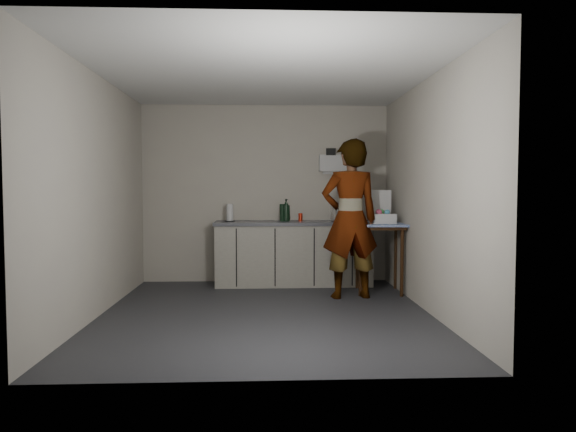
{
  "coord_description": "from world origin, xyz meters",
  "views": [
    {
      "loc": [
        -0.01,
        -5.6,
        1.37
      ],
      "look_at": [
        0.27,
        0.45,
        1.05
      ],
      "focal_mm": 32.0,
      "sensor_mm": 36.0,
      "label": 1
    }
  ],
  "objects_px": {
    "paper_towel": "(230,213)",
    "dish_rack": "(343,217)",
    "kitchen_counter": "(293,255)",
    "soap_bottle": "(286,210)",
    "side_table": "(379,232)",
    "dark_bottle": "(282,213)",
    "bakery_box": "(382,216)",
    "standing_man": "(350,219)",
    "soda_can": "(300,217)"
  },
  "relations": [
    {
      "from": "side_table",
      "to": "dark_bottle",
      "type": "distance_m",
      "value": 1.41
    },
    {
      "from": "kitchen_counter",
      "to": "dish_rack",
      "type": "relative_size",
      "value": 6.04
    },
    {
      "from": "kitchen_counter",
      "to": "paper_towel",
      "type": "distance_m",
      "value": 1.09
    },
    {
      "from": "kitchen_counter",
      "to": "dark_bottle",
      "type": "distance_m",
      "value": 0.63
    },
    {
      "from": "soap_bottle",
      "to": "dish_rack",
      "type": "xyz_separation_m",
      "value": [
        0.82,
        -0.01,
        -0.1
      ]
    },
    {
      "from": "kitchen_counter",
      "to": "soda_can",
      "type": "xyz_separation_m",
      "value": [
        0.1,
        0.07,
        0.54
      ]
    },
    {
      "from": "standing_man",
      "to": "soda_can",
      "type": "distance_m",
      "value": 1.14
    },
    {
      "from": "kitchen_counter",
      "to": "dark_bottle",
      "type": "relative_size",
      "value": 9.07
    },
    {
      "from": "soap_bottle",
      "to": "soda_can",
      "type": "distance_m",
      "value": 0.24
    },
    {
      "from": "side_table",
      "to": "dish_rack",
      "type": "xyz_separation_m",
      "value": [
        -0.39,
        0.6,
        0.17
      ]
    },
    {
      "from": "soap_bottle",
      "to": "paper_towel",
      "type": "relative_size",
      "value": 1.28
    },
    {
      "from": "kitchen_counter",
      "to": "dish_rack",
      "type": "xyz_separation_m",
      "value": [
        0.71,
        0.0,
        0.54
      ]
    },
    {
      "from": "soap_bottle",
      "to": "dish_rack",
      "type": "height_order",
      "value": "soap_bottle"
    },
    {
      "from": "soap_bottle",
      "to": "dark_bottle",
      "type": "bearing_deg",
      "value": -153.27
    },
    {
      "from": "side_table",
      "to": "soda_can",
      "type": "relative_size",
      "value": 8.28
    },
    {
      "from": "standing_man",
      "to": "paper_towel",
      "type": "xyz_separation_m",
      "value": [
        -1.56,
        0.9,
        0.03
      ]
    },
    {
      "from": "soda_can",
      "to": "soap_bottle",
      "type": "bearing_deg",
      "value": -164.5
    },
    {
      "from": "paper_towel",
      "to": "dish_rack",
      "type": "distance_m",
      "value": 1.62
    },
    {
      "from": "soda_can",
      "to": "bakery_box",
      "type": "height_order",
      "value": "bakery_box"
    },
    {
      "from": "dark_bottle",
      "to": "bakery_box",
      "type": "xyz_separation_m",
      "value": [
        1.3,
        -0.61,
        -0.01
      ]
    },
    {
      "from": "side_table",
      "to": "bakery_box",
      "type": "height_order",
      "value": "bakery_box"
    },
    {
      "from": "soap_bottle",
      "to": "dark_bottle",
      "type": "distance_m",
      "value": 0.07
    },
    {
      "from": "soap_bottle",
      "to": "dark_bottle",
      "type": "relative_size",
      "value": 1.29
    },
    {
      "from": "standing_man",
      "to": "dark_bottle",
      "type": "distance_m",
      "value": 1.22
    },
    {
      "from": "bakery_box",
      "to": "standing_man",
      "type": "bearing_deg",
      "value": -147.93
    },
    {
      "from": "soda_can",
      "to": "dish_rack",
      "type": "distance_m",
      "value": 0.61
    },
    {
      "from": "standing_man",
      "to": "dish_rack",
      "type": "relative_size",
      "value": 5.36
    },
    {
      "from": "kitchen_counter",
      "to": "dark_bottle",
      "type": "bearing_deg",
      "value": -173.27
    },
    {
      "from": "side_table",
      "to": "standing_man",
      "type": "distance_m",
      "value": 0.58
    },
    {
      "from": "soap_bottle",
      "to": "paper_towel",
      "type": "xyz_separation_m",
      "value": [
        -0.8,
        -0.04,
        -0.04
      ]
    },
    {
      "from": "kitchen_counter",
      "to": "dark_bottle",
      "type": "xyz_separation_m",
      "value": [
        -0.16,
        -0.02,
        0.61
      ]
    },
    {
      "from": "standing_man",
      "to": "bakery_box",
      "type": "relative_size",
      "value": 4.58
    },
    {
      "from": "kitchen_counter",
      "to": "soap_bottle",
      "type": "height_order",
      "value": "soap_bottle"
    },
    {
      "from": "dish_rack",
      "to": "dark_bottle",
      "type": "bearing_deg",
      "value": -178.7
    },
    {
      "from": "kitchen_counter",
      "to": "standing_man",
      "type": "distance_m",
      "value": 1.27
    },
    {
      "from": "bakery_box",
      "to": "kitchen_counter",
      "type": "bearing_deg",
      "value": 150.63
    },
    {
      "from": "kitchen_counter",
      "to": "soap_bottle",
      "type": "xyz_separation_m",
      "value": [
        -0.11,
        0.01,
        0.64
      ]
    },
    {
      "from": "side_table",
      "to": "paper_towel",
      "type": "height_order",
      "value": "paper_towel"
    },
    {
      "from": "dark_bottle",
      "to": "paper_towel",
      "type": "xyz_separation_m",
      "value": [
        -0.74,
        -0.01,
        -0.01
      ]
    },
    {
      "from": "dish_rack",
      "to": "bakery_box",
      "type": "distance_m",
      "value": 0.76
    },
    {
      "from": "paper_towel",
      "to": "standing_man",
      "type": "bearing_deg",
      "value": -29.96
    },
    {
      "from": "kitchen_counter",
      "to": "bakery_box",
      "type": "distance_m",
      "value": 1.42
    },
    {
      "from": "soap_bottle",
      "to": "soda_can",
      "type": "xyz_separation_m",
      "value": [
        0.21,
        0.06,
        -0.1
      ]
    },
    {
      "from": "standing_man",
      "to": "soap_bottle",
      "type": "distance_m",
      "value": 1.21
    },
    {
      "from": "standing_man",
      "to": "dish_rack",
      "type": "distance_m",
      "value": 0.93
    },
    {
      "from": "kitchen_counter",
      "to": "soda_can",
      "type": "bearing_deg",
      "value": 32.98
    },
    {
      "from": "dark_bottle",
      "to": "dish_rack",
      "type": "distance_m",
      "value": 0.88
    },
    {
      "from": "side_table",
      "to": "dark_bottle",
      "type": "relative_size",
      "value": 3.73
    },
    {
      "from": "kitchen_counter",
      "to": "dish_rack",
      "type": "distance_m",
      "value": 0.89
    },
    {
      "from": "dish_rack",
      "to": "soap_bottle",
      "type": "bearing_deg",
      "value": 179.37
    }
  ]
}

